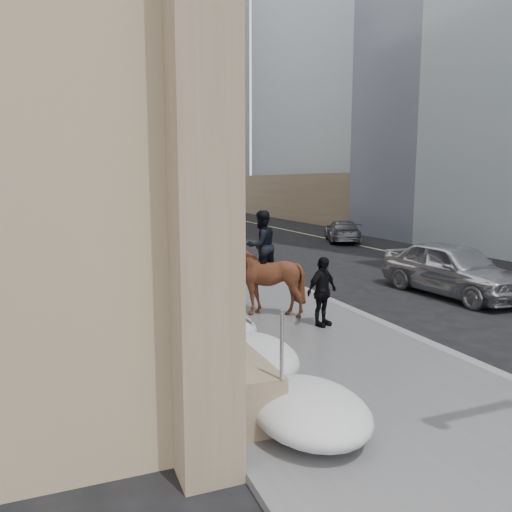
{
  "coord_description": "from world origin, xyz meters",
  "views": [
    {
      "loc": [
        -4.3,
        -7.47,
        3.38
      ],
      "look_at": [
        -0.19,
        2.97,
        1.7
      ],
      "focal_mm": 35.0,
      "sensor_mm": 36.0,
      "label": 1
    }
  ],
  "objects_px": {
    "mounted_horse_right": "(262,273)",
    "car_grey": "(342,231)",
    "mounted_horse_left": "(199,274)",
    "pedestrian": "(322,292)",
    "car_silver": "(453,269)"
  },
  "relations": [
    {
      "from": "mounted_horse_right",
      "to": "car_grey",
      "type": "bearing_deg",
      "value": -143.88
    },
    {
      "from": "mounted_horse_right",
      "to": "car_silver",
      "type": "relative_size",
      "value": 0.54
    },
    {
      "from": "pedestrian",
      "to": "car_silver",
      "type": "xyz_separation_m",
      "value": [
        5.4,
        1.75,
        -0.11
      ]
    },
    {
      "from": "car_silver",
      "to": "car_grey",
      "type": "bearing_deg",
      "value": 69.24
    },
    {
      "from": "mounted_horse_left",
      "to": "pedestrian",
      "type": "xyz_separation_m",
      "value": [
        2.28,
        -2.19,
        -0.19
      ]
    },
    {
      "from": "pedestrian",
      "to": "car_silver",
      "type": "bearing_deg",
      "value": -3.29
    },
    {
      "from": "mounted_horse_right",
      "to": "pedestrian",
      "type": "xyz_separation_m",
      "value": [
        0.89,
        -1.4,
        -0.25
      ]
    },
    {
      "from": "pedestrian",
      "to": "car_silver",
      "type": "distance_m",
      "value": 5.67
    },
    {
      "from": "mounted_horse_right",
      "to": "mounted_horse_left",
      "type": "bearing_deg",
      "value": -45.66
    },
    {
      "from": "mounted_horse_left",
      "to": "mounted_horse_right",
      "type": "height_order",
      "value": "mounted_horse_right"
    },
    {
      "from": "mounted_horse_left",
      "to": "mounted_horse_right",
      "type": "xyz_separation_m",
      "value": [
        1.39,
        -0.79,
        0.06
      ]
    },
    {
      "from": "mounted_horse_left",
      "to": "car_grey",
      "type": "xyz_separation_m",
      "value": [
        11.65,
        12.37,
        -0.49
      ]
    },
    {
      "from": "car_silver",
      "to": "car_grey",
      "type": "height_order",
      "value": "car_silver"
    },
    {
      "from": "pedestrian",
      "to": "car_grey",
      "type": "relative_size",
      "value": 0.38
    },
    {
      "from": "mounted_horse_right",
      "to": "car_grey",
      "type": "height_order",
      "value": "mounted_horse_right"
    }
  ]
}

